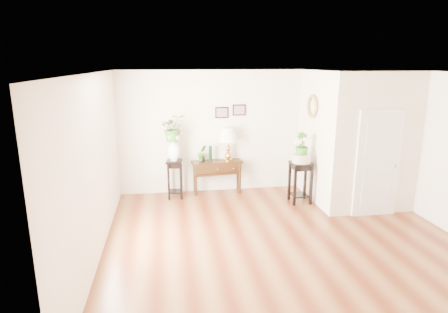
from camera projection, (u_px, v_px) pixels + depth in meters
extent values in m
cube|color=brown|center=(283.00, 240.00, 6.42)|extent=(6.00, 5.50, 0.02)
cube|color=white|center=(290.00, 73.00, 5.73)|extent=(6.00, 5.50, 0.02)
cube|color=silver|center=(249.00, 131.00, 8.71)|extent=(6.00, 0.02, 2.80)
cube|color=silver|center=(380.00, 236.00, 3.44)|extent=(6.00, 0.02, 2.80)
cube|color=silver|center=(95.00, 169.00, 5.62)|extent=(0.02, 5.50, 2.80)
cube|color=silver|center=(354.00, 136.00, 8.09)|extent=(1.80, 1.95, 2.80)
cube|color=white|center=(378.00, 164.00, 7.22)|extent=(0.90, 0.05, 2.10)
cube|color=black|center=(222.00, 113.00, 8.48)|extent=(0.30, 0.02, 0.25)
cube|color=black|center=(239.00, 110.00, 8.53)|extent=(0.30, 0.02, 0.25)
torus|color=tan|center=(312.00, 106.00, 7.91)|extent=(0.07, 0.51, 0.51)
cube|color=black|center=(217.00, 177.00, 8.67)|extent=(1.18, 0.52, 0.76)
cube|color=gold|center=(228.00, 146.00, 8.53)|extent=(0.49, 0.49, 0.77)
cylinder|color=black|center=(210.00, 154.00, 8.51)|extent=(0.08, 0.08, 0.36)
imported|color=#347422|center=(202.00, 154.00, 8.48)|extent=(0.24, 0.21, 0.37)
cube|color=black|center=(175.00, 179.00, 8.32)|extent=(0.38, 0.38, 0.86)
imported|color=#347422|center=(173.00, 129.00, 8.05)|extent=(0.61, 0.55, 0.59)
cube|color=black|center=(300.00, 182.00, 8.06)|extent=(0.44, 0.44, 0.89)
cylinder|color=#EFE2C7|center=(301.00, 159.00, 7.93)|extent=(0.53, 0.53, 0.18)
imported|color=#347422|center=(302.00, 145.00, 7.86)|extent=(0.31, 0.31, 0.52)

